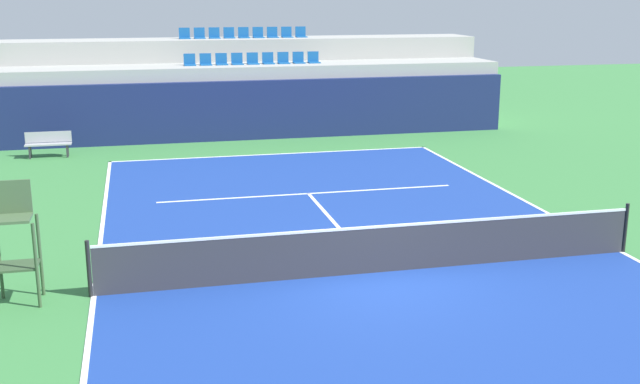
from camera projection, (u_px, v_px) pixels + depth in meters
The scene contains 15 objects.
ground_plane at pixel (378, 273), 15.48m from camera, with size 80.00×80.00×0.00m, color #387A3D.
court_surface at pixel (378, 272), 15.47m from camera, with size 11.00×24.00×0.01m, color navy.
baseline_far at pixel (274, 154), 26.74m from camera, with size 11.00×0.10×0.00m, color white.
sideline_left at pixel (94, 296), 14.26m from camera, with size 0.10×24.00×0.00m, color white.
sideline_right at pixel (621, 252), 16.69m from camera, with size 0.10×24.00×0.00m, color white.
service_line_far at pixel (309, 194), 21.51m from camera, with size 8.26×0.10×0.00m, color white.
centre_service_line at pixel (338, 226), 18.49m from camera, with size 0.10×6.40×0.00m, color white.
back_wall at pixel (259, 110), 29.29m from camera, with size 19.48×0.30×2.22m, color navy.
stands_tier_lower at pixel (254, 99), 30.50m from camera, with size 19.48×2.40×2.70m, color #9E9E99.
stands_tier_upper at pixel (245, 81), 32.66m from camera, with size 19.48×2.40×3.57m, color #9E9E99.
seating_row_lower at pixel (253, 61), 30.23m from camera, with size 5.29×0.44×0.44m.
seating_row_upper at pixel (244, 35), 32.27m from camera, with size 5.29×0.44×0.44m.
tennis_net at pixel (379, 248), 15.35m from camera, with size 11.08×0.08×1.07m.
umpire_chair at pixel (16, 239), 13.74m from camera, with size 0.76×0.66×2.20m.
player_bench at pixel (48, 142), 26.22m from camera, with size 1.50×0.40×0.85m.
Camera 1 is at (-4.48, -13.93, 5.41)m, focal length 43.73 mm.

